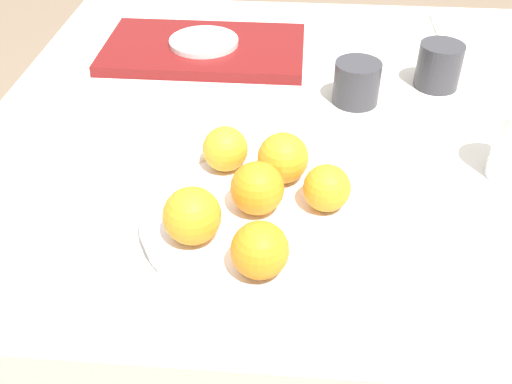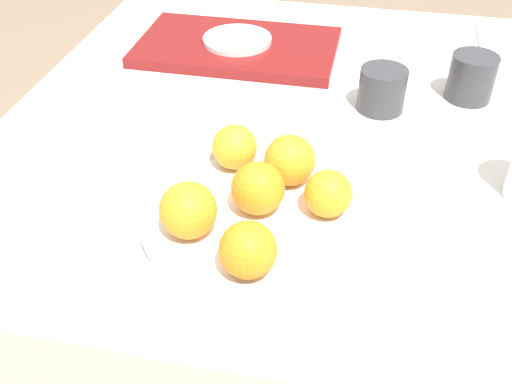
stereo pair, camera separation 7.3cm
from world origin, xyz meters
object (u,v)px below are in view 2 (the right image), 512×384
(orange_0, at_px, (258,188))
(cup_1, at_px, (471,77))
(napkin, at_px, (506,40))
(side_plate, at_px, (237,40))
(orange_4, at_px, (248,250))
(cup_2, at_px, (382,90))
(fruit_platter, at_px, (256,215))
(orange_5, at_px, (290,160))
(orange_2, at_px, (188,210))
(serving_tray, at_px, (237,47))
(orange_3, at_px, (328,194))
(orange_1, at_px, (235,147))

(orange_0, bearing_deg, cup_1, 53.53)
(orange_0, relative_size, napkin, 0.45)
(cup_1, bearing_deg, side_plate, 167.44)
(orange_4, height_order, cup_2, orange_4)
(fruit_platter, relative_size, napkin, 1.97)
(fruit_platter, distance_m, orange_5, 0.09)
(orange_2, height_order, orange_4, orange_2)
(orange_0, height_order, orange_2, orange_2)
(fruit_platter, bearing_deg, orange_2, -142.89)
(serving_tray, bearing_deg, orange_3, -64.06)
(cup_1, relative_size, napkin, 0.52)
(cup_2, bearing_deg, orange_5, -113.96)
(orange_5, xyz_separation_m, napkin, (0.34, 0.56, -0.05))
(cup_2, distance_m, napkin, 0.39)
(side_plate, height_order, cup_2, cup_2)
(fruit_platter, height_order, orange_0, orange_0)
(orange_1, bearing_deg, cup_1, 41.63)
(orange_1, distance_m, orange_2, 0.15)
(orange_5, bearing_deg, orange_2, -128.46)
(napkin, bearing_deg, orange_1, -127.87)
(orange_1, distance_m, orange_3, 0.16)
(orange_4, distance_m, cup_1, 0.56)
(orange_5, height_order, cup_1, orange_5)
(serving_tray, bearing_deg, cup_2, -29.94)
(orange_0, bearing_deg, orange_2, -140.36)
(orange_0, distance_m, orange_5, 0.07)
(orange_4, bearing_deg, orange_2, 149.44)
(fruit_platter, distance_m, orange_3, 0.10)
(orange_4, bearing_deg, orange_3, 58.30)
(serving_tray, xyz_separation_m, napkin, (0.51, 0.15, -0.01))
(fruit_platter, relative_size, cup_1, 3.79)
(orange_1, bearing_deg, side_plate, 102.93)
(orange_4, xyz_separation_m, cup_1, (0.27, 0.49, -0.01))
(orange_5, distance_m, napkin, 0.66)
(orange_4, distance_m, side_plate, 0.60)
(side_plate, bearing_deg, napkin, 16.75)
(orange_5, distance_m, cup_1, 0.41)
(serving_tray, bearing_deg, orange_1, -77.07)
(orange_4, distance_m, napkin, 0.82)
(napkin, bearing_deg, orange_4, -116.07)
(cup_1, bearing_deg, fruit_platter, -126.16)
(serving_tray, height_order, cup_1, cup_1)
(orange_3, bearing_deg, napkin, 65.10)
(orange_2, distance_m, napkin, 0.82)
(cup_1, bearing_deg, orange_3, -118.00)
(side_plate, xyz_separation_m, cup_2, (0.28, -0.16, 0.01))
(napkin, bearing_deg, orange_5, -121.41)
(serving_tray, xyz_separation_m, side_plate, (0.00, 0.00, 0.02))
(orange_5, relative_size, cup_2, 0.89)
(napkin, bearing_deg, orange_0, -120.60)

